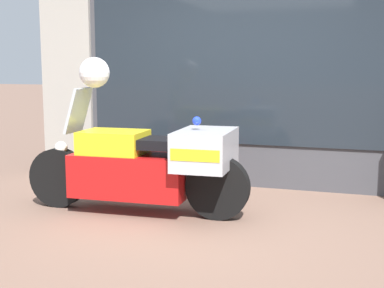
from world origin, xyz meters
The scene contains 5 objects.
ground_plane centered at (0.00, 0.00, 0.00)m, with size 60.00×60.00×0.00m, color #7A5B4C.
shop_building centered at (-0.36, 2.00, 1.91)m, with size 5.69×0.55×3.80m.
window_display centered at (0.30, 2.03, 0.48)m, with size 4.49×0.30×2.02m.
paramedic_motorcycle centered at (-0.61, 0.27, 0.53)m, with size 2.44×0.82×1.31m.
white_helmet centered at (-1.20, 0.24, 1.47)m, with size 0.32×0.32×0.32m, color white.
Camera 1 is at (1.51, -4.77, 1.56)m, focal length 50.00 mm.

